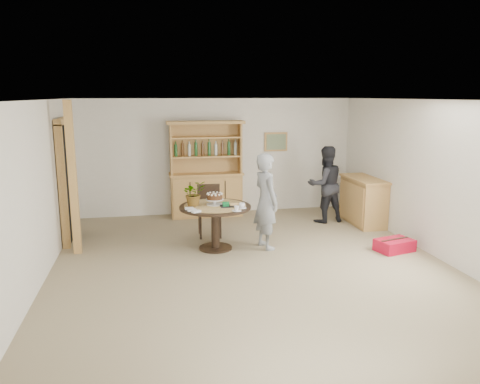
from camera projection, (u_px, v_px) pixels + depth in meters
name	position (u px, v px, depth m)	size (l,w,h in m)	color
ground	(253.00, 267.00, 7.11)	(7.00, 7.00, 0.00)	tan
room_shell	(253.00, 153.00, 6.77)	(6.04, 7.04, 2.52)	white
doorway	(66.00, 179.00, 8.25)	(0.13, 1.10, 2.18)	black
pine_post	(73.00, 179.00, 7.50)	(0.12, 0.12, 2.50)	tan
hutch	(206.00, 184.00, 10.03)	(1.62, 0.54, 2.04)	tan
sideboard	(363.00, 201.00, 9.46)	(0.54, 1.26, 0.94)	tan
dining_table	(215.00, 214.00, 7.84)	(1.20, 1.20, 0.76)	black
dining_chair	(209.00, 207.00, 8.66)	(0.44, 0.44, 0.95)	black
birthday_cake	(215.00, 197.00, 7.84)	(0.30, 0.30, 0.20)	white
flower_vase	(194.00, 193.00, 7.75)	(0.38, 0.33, 0.42)	#3F7233
gift_tray	(229.00, 205.00, 7.73)	(0.30, 0.20, 0.08)	black
coffee_cup_a	(242.00, 206.00, 7.61)	(0.15, 0.15, 0.09)	white
coffee_cup_b	(237.00, 209.00, 7.43)	(0.15, 0.15, 0.08)	white
napkins	(192.00, 210.00, 7.43)	(0.24, 0.33, 0.03)	white
teen_boy	(266.00, 201.00, 7.87)	(0.59, 0.39, 1.63)	gray
adult_person	(325.00, 184.00, 9.52)	(0.76, 0.59, 1.56)	black
red_suitcase	(394.00, 245.00, 7.83)	(0.68, 0.54, 0.21)	red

